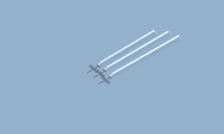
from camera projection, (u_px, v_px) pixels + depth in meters
jet_far_left at (93, 69)px, 310.05m from camera, size 9.18×13.38×3.21m
jet_inner_left at (99, 74)px, 313.83m from camera, size 9.18×13.38×3.21m
jet_center at (104, 80)px, 317.90m from camera, size 9.18×13.38×3.21m
smoke_trail_far_left at (126, 49)px, 297.25m from camera, size 3.59×48.70×3.59m
smoke_trail_inner_left at (137, 52)px, 299.69m from camera, size 3.59×55.09×3.59m
smoke_trail_center at (144, 58)px, 302.81m from camera, size 3.59×59.58×3.59m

